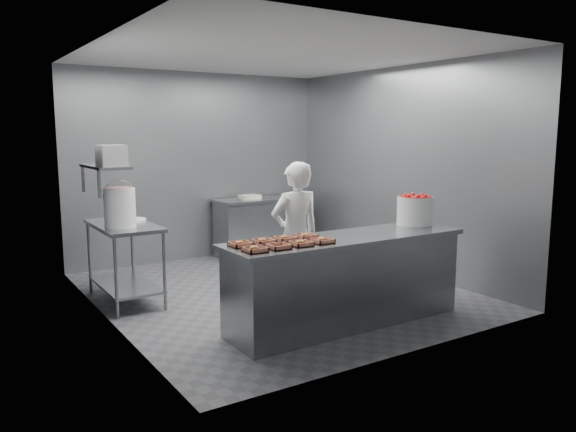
{
  "coord_description": "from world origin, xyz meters",
  "views": [
    {
      "loc": [
        -3.45,
        -5.64,
        1.93
      ],
      "look_at": [
        0.04,
        -0.2,
        0.95
      ],
      "focal_mm": 35.0,
      "sensor_mm": 36.0,
      "label": 1
    }
  ],
  "objects_px": {
    "tray_2": "(301,243)",
    "tray_3": "(322,240)",
    "tray_5": "(263,241)",
    "worker": "(295,235)",
    "back_counter": "(262,226)",
    "glaze_bucket": "(120,207)",
    "strawberry_tub": "(415,209)",
    "appliance": "(111,156)",
    "prep_table": "(124,251)",
    "tray_7": "(306,236)",
    "tray_1": "(279,246)",
    "tray_6": "(285,238)",
    "tray_0": "(255,249)",
    "service_counter": "(346,280)",
    "tray_4": "(240,244)"
  },
  "relations": [
    {
      "from": "tray_1",
      "to": "worker",
      "type": "xyz_separation_m",
      "value": [
        0.76,
        0.88,
        -0.12
      ]
    },
    {
      "from": "back_counter",
      "to": "tray_3",
      "type": "relative_size",
      "value": 8.01
    },
    {
      "from": "tray_5",
      "to": "worker",
      "type": "relative_size",
      "value": 0.12
    },
    {
      "from": "tray_1",
      "to": "appliance",
      "type": "height_order",
      "value": "appliance"
    },
    {
      "from": "prep_table",
      "to": "tray_1",
      "type": "relative_size",
      "value": 6.4
    },
    {
      "from": "prep_table",
      "to": "tray_2",
      "type": "relative_size",
      "value": 6.4
    },
    {
      "from": "tray_6",
      "to": "glaze_bucket",
      "type": "xyz_separation_m",
      "value": [
        -1.09,
        1.63,
        0.2
      ]
    },
    {
      "from": "tray_5",
      "to": "glaze_bucket",
      "type": "bearing_deg",
      "value": 117.56
    },
    {
      "from": "appliance",
      "to": "strawberry_tub",
      "type": "bearing_deg",
      "value": -29.06
    },
    {
      "from": "tray_6",
      "to": "prep_table",
      "type": "bearing_deg",
      "value": 118.98
    },
    {
      "from": "service_counter",
      "to": "tray_1",
      "type": "relative_size",
      "value": 13.88
    },
    {
      "from": "back_counter",
      "to": "tray_2",
      "type": "relative_size",
      "value": 8.01
    },
    {
      "from": "back_counter",
      "to": "tray_7",
      "type": "height_order",
      "value": "tray_7"
    },
    {
      "from": "glaze_bucket",
      "to": "service_counter",
      "type": "bearing_deg",
      "value": -45.46
    },
    {
      "from": "back_counter",
      "to": "tray_3",
      "type": "height_order",
      "value": "tray_3"
    },
    {
      "from": "tray_0",
      "to": "tray_6",
      "type": "bearing_deg",
      "value": 29.33
    },
    {
      "from": "prep_table",
      "to": "tray_0",
      "type": "bearing_deg",
      "value": -75.85
    },
    {
      "from": "tray_1",
      "to": "tray_5",
      "type": "xyz_separation_m",
      "value": [
        -0.0,
        0.27,
        0.0
      ]
    },
    {
      "from": "prep_table",
      "to": "tray_1",
      "type": "height_order",
      "value": "tray_1"
    },
    {
      "from": "back_counter",
      "to": "appliance",
      "type": "xyz_separation_m",
      "value": [
        -2.72,
        -1.57,
        1.22
      ]
    },
    {
      "from": "prep_table",
      "to": "appliance",
      "type": "relative_size",
      "value": 4.01
    },
    {
      "from": "worker",
      "to": "prep_table",
      "type": "bearing_deg",
      "value": -35.59
    },
    {
      "from": "tray_0",
      "to": "tray_2",
      "type": "relative_size",
      "value": 1.0
    },
    {
      "from": "service_counter",
      "to": "tray_3",
      "type": "xyz_separation_m",
      "value": [
        -0.4,
        -0.13,
        0.47
      ]
    },
    {
      "from": "tray_0",
      "to": "appliance",
      "type": "bearing_deg",
      "value": 110.97
    },
    {
      "from": "strawberry_tub",
      "to": "tray_0",
      "type": "bearing_deg",
      "value": -172.64
    },
    {
      "from": "service_counter",
      "to": "tray_4",
      "type": "distance_m",
      "value": 1.23
    },
    {
      "from": "tray_0",
      "to": "tray_5",
      "type": "distance_m",
      "value": 0.36
    },
    {
      "from": "tray_7",
      "to": "tray_0",
      "type": "bearing_deg",
      "value": -159.46
    },
    {
      "from": "tray_1",
      "to": "prep_table",
      "type": "bearing_deg",
      "value": 110.23
    },
    {
      "from": "tray_2",
      "to": "tray_3",
      "type": "bearing_deg",
      "value": 0.0
    },
    {
      "from": "strawberry_tub",
      "to": "back_counter",
      "type": "bearing_deg",
      "value": 93.32
    },
    {
      "from": "tray_3",
      "to": "tray_7",
      "type": "height_order",
      "value": "same"
    },
    {
      "from": "tray_1",
      "to": "tray_4",
      "type": "distance_m",
      "value": 0.36
    },
    {
      "from": "glaze_bucket",
      "to": "strawberry_tub",
      "type": "bearing_deg",
      "value": -29.8
    },
    {
      "from": "service_counter",
      "to": "tray_3",
      "type": "relative_size",
      "value": 13.88
    },
    {
      "from": "glaze_bucket",
      "to": "appliance",
      "type": "bearing_deg",
      "value": -136.91
    },
    {
      "from": "tray_1",
      "to": "tray_2",
      "type": "distance_m",
      "value": 0.24
    },
    {
      "from": "tray_2",
      "to": "tray_5",
      "type": "bearing_deg",
      "value": 131.66
    },
    {
      "from": "worker",
      "to": "appliance",
      "type": "distance_m",
      "value": 2.13
    },
    {
      "from": "strawberry_tub",
      "to": "appliance",
      "type": "distance_m",
      "value": 3.33
    },
    {
      "from": "tray_1",
      "to": "worker",
      "type": "distance_m",
      "value": 1.17
    },
    {
      "from": "tray_0",
      "to": "strawberry_tub",
      "type": "relative_size",
      "value": 0.48
    },
    {
      "from": "tray_4",
      "to": "glaze_bucket",
      "type": "xyz_separation_m",
      "value": [
        -0.61,
        1.63,
        0.2
      ]
    },
    {
      "from": "service_counter",
      "to": "appliance",
      "type": "xyz_separation_m",
      "value": [
        -1.82,
        1.68,
        1.22
      ]
    },
    {
      "from": "tray_2",
      "to": "tray_1",
      "type": "bearing_deg",
      "value": 180.0
    },
    {
      "from": "tray_0",
      "to": "appliance",
      "type": "xyz_separation_m",
      "value": [
        -0.7,
        1.81,
        0.75
      ]
    },
    {
      "from": "tray_2",
      "to": "worker",
      "type": "distance_m",
      "value": 1.03
    },
    {
      "from": "prep_table",
      "to": "tray_6",
      "type": "height_order",
      "value": "tray_6"
    },
    {
      "from": "worker",
      "to": "appliance",
      "type": "bearing_deg",
      "value": -26.17
    }
  ]
}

